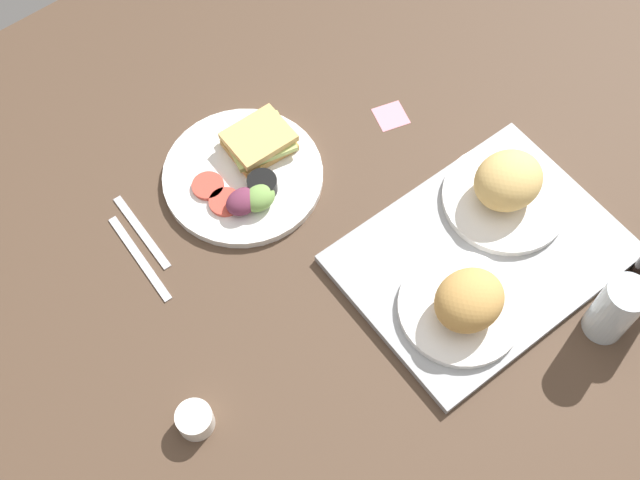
{
  "coord_description": "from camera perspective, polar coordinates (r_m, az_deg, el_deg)",
  "views": [
    {
      "loc": [
        40.93,
        51.41,
        119.31
      ],
      "look_at": [
        2.0,
        3.0,
        4.0
      ],
      "focal_mm": 44.89,
      "sensor_mm": 36.0,
      "label": 1
    }
  ],
  "objects": [
    {
      "name": "ground_plane",
      "position": [
        1.38,
        -0.13,
        0.23
      ],
      "size": [
        190.0,
        150.0,
        3.0
      ],
      "primitive_type": "cube",
      "color": "#4C3828"
    },
    {
      "name": "serving_tray",
      "position": [
        1.36,
        11.46,
        -1.08
      ],
      "size": [
        45.83,
        34.15,
        1.6
      ],
      "primitive_type": "cube",
      "rotation": [
        0.0,
        0.0,
        -0.03
      ],
      "color": "#9EA0A3",
      "rests_on": "ground_plane"
    },
    {
      "name": "bread_plate_near",
      "position": [
        1.38,
        13.19,
        3.67
      ],
      "size": [
        21.57,
        21.57,
        9.74
      ],
      "color": "white",
      "rests_on": "serving_tray"
    },
    {
      "name": "bread_plate_far",
      "position": [
        1.27,
        10.35,
        -4.46
      ],
      "size": [
        20.06,
        20.06,
        9.27
      ],
      "color": "white",
      "rests_on": "serving_tray"
    },
    {
      "name": "plate_with_salad",
      "position": [
        1.41,
        -5.22,
        4.83
      ],
      "size": [
        28.27,
        28.27,
        5.4
      ],
      "color": "white",
      "rests_on": "ground_plane"
    },
    {
      "name": "drinking_glass",
      "position": [
        1.31,
        20.3,
        -4.68
      ],
      "size": [
        6.55,
        6.55,
        13.27
      ],
      "primitive_type": "cylinder",
      "color": "silver",
      "rests_on": "ground_plane"
    },
    {
      "name": "espresso_cup",
      "position": [
        1.23,
        -8.9,
        -12.55
      ],
      "size": [
        5.6,
        5.6,
        4.0
      ],
      "primitive_type": "cylinder",
      "color": "silver",
      "rests_on": "ground_plane"
    },
    {
      "name": "fork",
      "position": [
        1.39,
        -12.6,
        0.59
      ],
      "size": [
        2.01,
        17.04,
        0.5
      ],
      "primitive_type": "cube",
      "rotation": [
        0.0,
        0.0,
        1.53
      ],
      "color": "#B7B7BC",
      "rests_on": "ground_plane"
    },
    {
      "name": "knife",
      "position": [
        1.37,
        -12.75,
        -1.24
      ],
      "size": [
        2.34,
        19.05,
        0.5
      ],
      "primitive_type": "cube",
      "rotation": [
        0.0,
        0.0,
        1.52
      ],
      "color": "#B7B7BC",
      "rests_on": "ground_plane"
    },
    {
      "name": "sticky_note",
      "position": [
        1.5,
        5.07,
        8.8
      ],
      "size": [
        7.0,
        7.0,
        0.12
      ],
      "primitive_type": "cube",
      "rotation": [
        0.0,
        0.0,
        -0.3
      ],
      "color": "pink",
      "rests_on": "ground_plane"
    }
  ]
}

